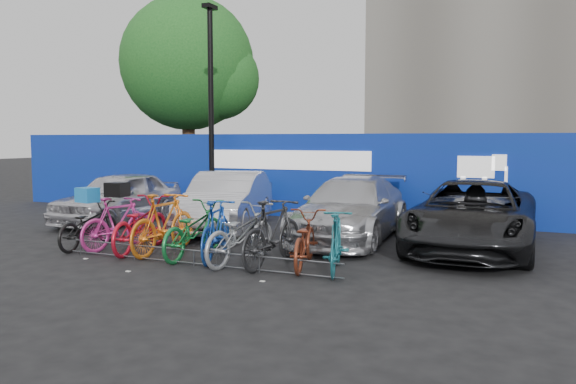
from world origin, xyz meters
The scene contains 21 objects.
ground centered at (0.00, 0.00, 0.00)m, with size 100.00×100.00×0.00m, color black.
hoarding centered at (0.01, 6.00, 1.20)m, with size 22.00×0.18×2.40m.
tree centered at (-6.77, 10.06, 5.07)m, with size 5.40×5.20×7.80m.
lamppost centered at (-3.20, 5.40, 3.27)m, with size 0.25×0.50×6.11m.
bike_rack centered at (0.00, -0.60, 0.16)m, with size 5.60×0.03×0.30m.
car_0 centered at (-4.64, 2.99, 0.70)m, with size 1.65×4.09×1.39m, color silver.
car_1 centered at (-1.42, 3.15, 0.72)m, with size 1.52×4.36×1.44m, color silver.
car_2 centered at (1.78, 3.10, 0.69)m, with size 1.93×4.74×1.38m, color silver.
car_3 centered at (4.42, 2.88, 0.71)m, with size 2.34×5.07×1.41m, color black.
bike_0 centered at (-2.92, -0.03, 0.48)m, with size 0.63×1.82×0.95m, color black.
bike_1 centered at (-2.27, 0.12, 0.54)m, with size 0.51×1.80×1.08m, color #D63497.
bike_2 centered at (-1.69, 0.09, 0.55)m, with size 0.73×2.09×1.10m, color red.
bike_3 centered at (-1.12, 0.09, 0.61)m, with size 0.57×2.01×1.21m, color orange.
bike_4 centered at (-0.40, 0.03, 0.53)m, with size 0.71×2.03×1.06m, color #177533.
bike_5 centered at (0.11, -0.01, 0.57)m, with size 0.53×1.89×1.13m, color #1643A9.
bike_6 centered at (0.65, -0.06, 0.54)m, with size 0.71×2.04×1.07m, color #94989C.
bike_7 centered at (1.30, -0.06, 0.60)m, with size 0.57×2.00×1.20m, color #252528.
bike_8 centered at (1.84, 0.08, 0.49)m, with size 0.65×1.87×0.98m, color maroon.
bike_9 centered at (2.48, -0.06, 0.52)m, with size 0.49×1.74×1.05m, color #1B6B77.
cargo_crate centered at (-2.92, -0.03, 1.11)m, with size 0.42×0.32×0.30m, color blue.
cargo_topcase centered at (-2.27, 0.12, 1.23)m, with size 0.40×0.35×0.29m, color black.
Camera 1 is at (5.41, -8.96, 2.26)m, focal length 35.00 mm.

